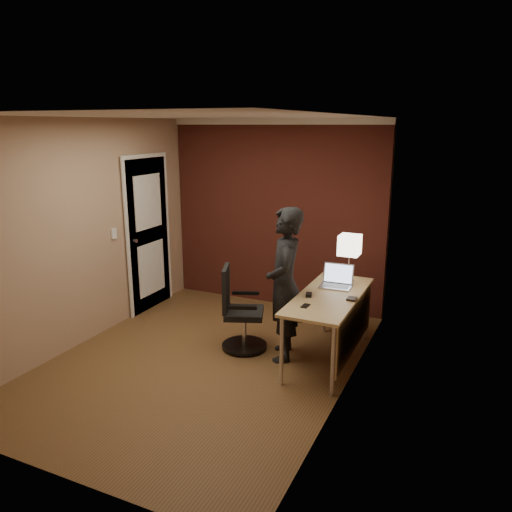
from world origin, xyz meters
name	(u,v)px	position (x,y,z in m)	size (l,w,h in m)	color
room	(244,209)	(-0.27, 1.54, 1.37)	(4.00, 4.00, 4.00)	brown
desk	(336,307)	(1.25, 0.55, 0.60)	(0.60, 1.50, 0.73)	tan
desk_lamp	(350,246)	(1.25, 1.04, 1.15)	(0.22, 0.22, 0.54)	silver
laptop	(337,280)	(1.17, 0.87, 0.79)	(0.34, 0.27, 0.23)	silver
mouse	(309,295)	(1.00, 0.42, 0.75)	(0.06, 0.10, 0.03)	black
phone	(305,306)	(1.07, 0.12, 0.73)	(0.06, 0.12, 0.01)	black
wallet	(352,299)	(1.43, 0.49, 0.74)	(0.09, 0.11, 0.02)	black
office_chair	(239,314)	(0.21, 0.41, 0.41)	(0.54, 0.59, 0.92)	black
person	(285,285)	(0.73, 0.43, 0.81)	(0.59, 0.39, 1.62)	black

